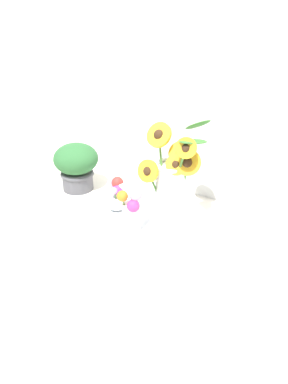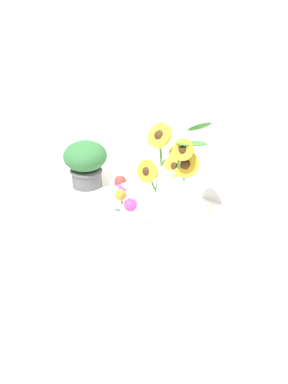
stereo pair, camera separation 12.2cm
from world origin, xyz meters
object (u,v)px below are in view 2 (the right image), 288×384
object	(u,v)px
vase_small_center	(129,210)
potted_plant	(86,162)
serving_tray	(144,223)
vase_bulb_right	(119,193)
mason_jar_sunflowers	(173,186)

from	to	relation	value
vase_small_center	potted_plant	world-z (taller)	potted_plant
serving_tray	vase_small_center	size ratio (longest dim) A/B	2.99
vase_small_center	potted_plant	bearing A→B (deg)	156.53
vase_bulb_right	potted_plant	xyz separation A→B (m)	(-0.25, 0.08, 0.03)
vase_bulb_right	potted_plant	world-z (taller)	potted_plant
serving_tray	potted_plant	size ratio (longest dim) A/B	2.47
mason_jar_sunflowers	vase_small_center	world-z (taller)	mason_jar_sunflowers
serving_tray	mason_jar_sunflowers	distance (m)	0.18
serving_tray	mason_jar_sunflowers	bearing A→B (deg)	29.73
vase_small_center	serving_tray	bearing A→B (deg)	89.52
vase_bulb_right	potted_plant	distance (m)	0.26
vase_bulb_right	potted_plant	bearing A→B (deg)	163.27
serving_tray	vase_small_center	bearing A→B (deg)	-90.48
mason_jar_sunflowers	potted_plant	xyz separation A→B (m)	(-0.45, 0.04, -0.05)
mason_jar_sunflowers	vase_small_center	size ratio (longest dim) A/B	2.31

